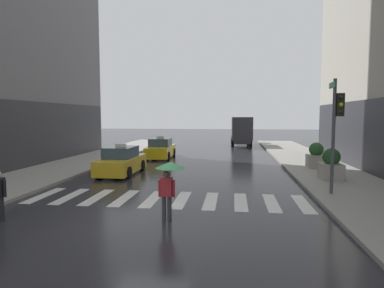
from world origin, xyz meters
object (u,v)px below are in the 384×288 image
(traffic_light_pole, at_px, (336,120))
(taxi_second, at_px, (161,149))
(pedestrian_with_umbrella, at_px, (169,175))
(planter_mid_block, at_px, (316,156))
(box_truck, at_px, (241,130))
(planter_near_corner, at_px, (331,165))
(taxi_lead, at_px, (121,162))

(traffic_light_pole, height_order, taxi_second, traffic_light_pole)
(pedestrian_with_umbrella, relative_size, planter_mid_block, 1.21)
(traffic_light_pole, distance_m, pedestrian_with_umbrella, 7.63)
(box_truck, height_order, planter_near_corner, box_truck)
(taxi_second, relative_size, planter_mid_block, 2.86)
(traffic_light_pole, bearing_deg, taxi_lead, 158.39)
(traffic_light_pole, relative_size, planter_mid_block, 3.00)
(traffic_light_pole, distance_m, taxi_lead, 11.90)
(taxi_lead, distance_m, planter_mid_block, 12.27)
(planter_near_corner, bearing_deg, traffic_light_pole, -103.96)
(traffic_light_pole, relative_size, planter_near_corner, 3.00)
(box_truck, relative_size, pedestrian_with_umbrella, 3.91)
(taxi_second, distance_m, pedestrian_with_umbrella, 16.39)
(planter_near_corner, bearing_deg, taxi_second, 142.32)
(pedestrian_with_umbrella, bearing_deg, planter_mid_block, 57.13)
(taxi_lead, relative_size, pedestrian_with_umbrella, 2.34)
(taxi_second, height_order, planter_mid_block, taxi_second)
(box_truck, height_order, planter_mid_block, box_truck)
(taxi_lead, height_order, taxi_second, same)
(taxi_second, height_order, planter_near_corner, taxi_second)
(box_truck, bearing_deg, planter_near_corner, -78.60)
(taxi_second, distance_m, planter_near_corner, 13.91)
(traffic_light_pole, bearing_deg, pedestrian_with_umbrella, -147.68)
(taxi_second, xyz_separation_m, planter_near_corner, (11.01, -8.50, 0.15))
(taxi_lead, distance_m, planter_near_corner, 11.69)
(taxi_second, xyz_separation_m, planter_mid_block, (11.22, -4.55, 0.15))
(taxi_second, bearing_deg, taxi_lead, -94.85)
(taxi_lead, height_order, planter_mid_block, taxi_lead)
(box_truck, xyz_separation_m, pedestrian_with_umbrella, (-2.97, -28.05, -0.34))
(taxi_lead, bearing_deg, box_truck, 69.25)
(traffic_light_pole, bearing_deg, planter_mid_block, 81.83)
(taxi_lead, distance_m, pedestrian_with_umbrella, 9.45)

